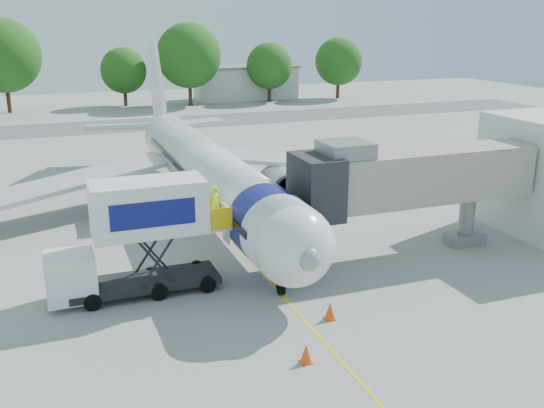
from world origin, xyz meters
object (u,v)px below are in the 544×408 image
object	(u,v)px
aircraft	(206,170)
ground_tug	(284,351)
jet_bridge	(402,179)
catering_hiloader	(136,239)

from	to	relation	value
aircraft	ground_tug	distance (m)	19.84
jet_bridge	ground_tug	world-z (taller)	jet_bridge
aircraft	jet_bridge	size ratio (longest dim) A/B	2.71
jet_bridge	ground_tug	distance (m)	13.75
aircraft	jet_bridge	bearing A→B (deg)	-54.30
jet_bridge	catering_hiloader	distance (m)	14.34
aircraft	catering_hiloader	distance (m)	12.77
jet_bridge	aircraft	bearing A→B (deg)	125.70
aircraft	ground_tug	world-z (taller)	aircraft
jet_bridge	ground_tug	xyz separation A→B (m)	(-10.22, -8.46, -3.62)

